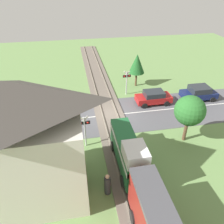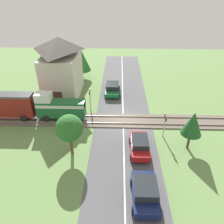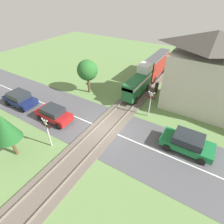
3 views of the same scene
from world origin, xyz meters
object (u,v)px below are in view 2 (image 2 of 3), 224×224
object	(u,v)px
station_building	(62,69)
pedestrian_by_station	(50,107)
car_behind_queue	(145,192)
crossing_signal_east_approach	(90,95)
crossing_signal_west_approach	(165,121)
car_near_crossing	(140,145)
car_far_side	(113,88)
train	(29,106)

from	to	relation	value
station_building	pedestrian_by_station	world-z (taller)	station_building
car_behind_queue	crossing_signal_east_approach	world-z (taller)	crossing_signal_east_approach
crossing_signal_west_approach	crossing_signal_east_approach	bearing A→B (deg)	56.56
pedestrian_by_station	station_building	bearing A→B (deg)	-9.54
car_near_crossing	car_far_side	size ratio (longest dim) A/B	0.93
car_far_side	station_building	world-z (taller)	station_building
car_far_side	crossing_signal_west_approach	distance (m)	11.15
train	crossing_signal_east_approach	size ratio (longest dim) A/B	4.20
car_near_crossing	pedestrian_by_station	xyz separation A→B (m)	(6.71, 10.30, -0.01)
car_near_crossing	station_building	xyz separation A→B (m)	(11.36, 9.52, 3.07)
crossing_signal_west_approach	station_building	world-z (taller)	station_building
train	car_near_crossing	distance (m)	12.99
crossing_signal_east_approach	pedestrian_by_station	xyz separation A→B (m)	(-0.96, 4.81, -1.11)
car_near_crossing	crossing_signal_west_approach	xyz separation A→B (m)	(2.33, -2.61, 1.10)
car_behind_queue	crossing_signal_west_approach	size ratio (longest dim) A/B	1.31
car_near_crossing	car_behind_queue	distance (m)	5.23
car_near_crossing	crossing_signal_west_approach	size ratio (longest dim) A/B	1.30
car_far_side	car_behind_queue	bearing A→B (deg)	-170.50
train	car_behind_queue	xyz separation A→B (m)	(-10.23, -11.94, -1.06)
car_near_crossing	car_behind_queue	size ratio (longest dim) A/B	0.99
crossing_signal_east_approach	crossing_signal_west_approach	bearing A→B (deg)	-123.44
car_far_side	car_behind_queue	size ratio (longest dim) A/B	1.07
car_near_crossing	train	bearing A→B (deg)	67.25
car_far_side	car_behind_queue	world-z (taller)	car_behind_queue
pedestrian_by_station	train	bearing A→B (deg)	136.22
train	pedestrian_by_station	distance (m)	2.62
train	crossing_signal_west_approach	distance (m)	14.78
crossing_signal_east_approach	station_building	size ratio (longest dim) A/B	0.37
pedestrian_by_station	car_far_side	bearing A→B (deg)	-54.65
car_far_side	crossing_signal_west_approach	size ratio (longest dim) A/B	1.40
pedestrian_by_station	crossing_signal_west_approach	bearing A→B (deg)	-108.76
car_behind_queue	crossing_signal_east_approach	size ratio (longest dim) A/B	1.31
crossing_signal_west_approach	pedestrian_by_station	bearing A→B (deg)	71.24
crossing_signal_west_approach	station_building	xyz separation A→B (m)	(9.03, 12.12, 1.97)
crossing_signal_west_approach	car_near_crossing	bearing A→B (deg)	131.85
car_far_side	pedestrian_by_station	world-z (taller)	pedestrian_by_station
car_far_side	station_building	bearing A→B (deg)	95.31
car_behind_queue	pedestrian_by_station	bearing A→B (deg)	40.77
car_far_side	crossing_signal_west_approach	world-z (taller)	crossing_signal_west_approach
car_near_crossing	car_behind_queue	world-z (taller)	car_behind_queue
crossing_signal_west_approach	car_behind_queue	bearing A→B (deg)	160.99
train	car_behind_queue	distance (m)	15.76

